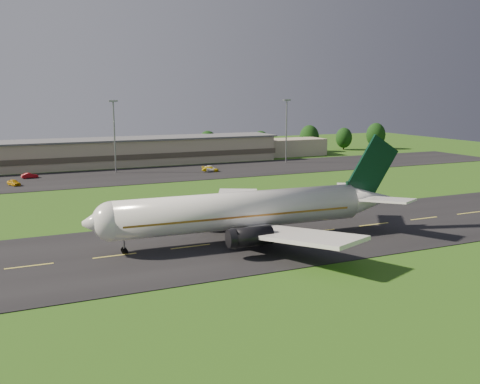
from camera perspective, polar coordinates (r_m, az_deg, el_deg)
name	(u,v)px	position (r m, az deg, el deg)	size (l,w,h in m)	color
ground	(191,247)	(78.68, -5.28, -5.89)	(360.00, 360.00, 0.00)	#294C13
taxiway	(191,247)	(78.67, -5.29, -5.85)	(220.00, 30.00, 0.10)	black
apron	(103,178)	(147.24, -14.39, 1.50)	(260.00, 30.00, 0.10)	black
airliner	(246,211)	(80.65, 0.61, -2.02)	(51.30, 42.14, 15.57)	silver
terminal	(110,153)	(171.47, -13.73, 4.08)	(145.00, 16.00, 8.40)	tan
light_mast_centre	(114,128)	(154.63, -13.28, 6.70)	(2.40, 1.20, 20.35)	gray
light_mast_east	(286,123)	(173.60, 4.97, 7.31)	(2.40, 1.20, 20.35)	gray
tree_line	(191,143)	(188.26, -5.21, 5.22)	(199.60, 10.04, 10.50)	black
service_vehicle_a	(14,182)	(140.96, -22.98, 0.94)	(1.74, 4.34, 1.48)	#CA950B
service_vehicle_b	(30,176)	(151.68, -21.51, 1.64)	(1.46, 4.19, 1.38)	maroon
service_vehicle_c	(210,168)	(154.69, -3.21, 2.53)	(2.48, 5.38, 1.50)	white
service_vehicle_d	(210,169)	(153.83, -3.19, 2.47)	(1.98, 4.87, 1.41)	gold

